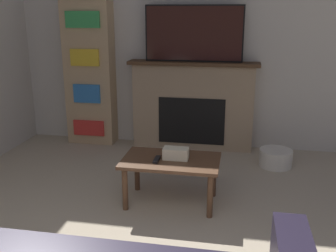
% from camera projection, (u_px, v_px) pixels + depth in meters
% --- Properties ---
extents(wall_back, '(5.43, 0.06, 2.70)m').
position_uv_depth(wall_back, '(196.00, 38.00, 4.76)').
color(wall_back, beige).
rests_on(wall_back, ground_plane).
extents(fireplace, '(1.57, 0.28, 1.08)m').
position_uv_depth(fireplace, '(193.00, 105.00, 4.85)').
color(fireplace, tan).
rests_on(fireplace, ground_plane).
extents(tv, '(1.16, 0.03, 0.65)m').
position_uv_depth(tv, '(194.00, 34.00, 4.59)').
color(tv, black).
rests_on(tv, fireplace).
extents(coffee_table, '(0.85, 0.52, 0.42)m').
position_uv_depth(coffee_table, '(171.00, 166.00, 3.45)').
color(coffee_table, brown).
rests_on(coffee_table, ground_plane).
extents(tissue_box, '(0.22, 0.12, 0.10)m').
position_uv_depth(tissue_box, '(176.00, 153.00, 3.43)').
color(tissue_box, beige).
rests_on(tissue_box, coffee_table).
extents(remote_control, '(0.04, 0.15, 0.02)m').
position_uv_depth(remote_control, '(157.00, 159.00, 3.40)').
color(remote_control, black).
rests_on(remote_control, coffee_table).
extents(bookshelf, '(0.60, 0.29, 1.79)m').
position_uv_depth(bookshelf, '(90.00, 74.00, 4.96)').
color(bookshelf, tan).
rests_on(bookshelf, ground_plane).
extents(storage_basket, '(0.36, 0.36, 0.19)m').
position_uv_depth(storage_basket, '(276.00, 158.00, 4.36)').
color(storage_basket, silver).
rests_on(storage_basket, ground_plane).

